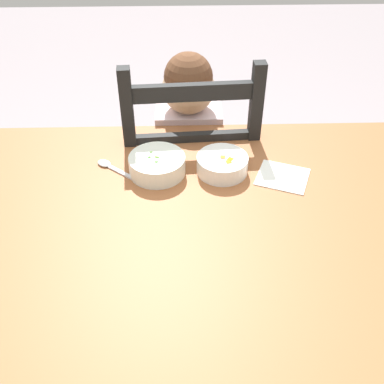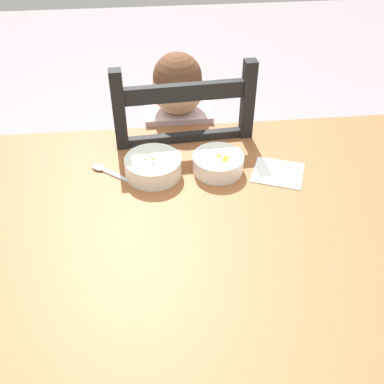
# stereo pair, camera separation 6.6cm
# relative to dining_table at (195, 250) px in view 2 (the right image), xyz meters

# --- Properties ---
(ground_plane) EXTENTS (8.00, 8.00, 0.00)m
(ground_plane) POSITION_rel_dining_table_xyz_m (0.00, 0.00, -0.66)
(ground_plane) COLOR gray
(dining_table) EXTENTS (1.54, 0.93, 0.75)m
(dining_table) POSITION_rel_dining_table_xyz_m (0.00, 0.00, 0.00)
(dining_table) COLOR #955933
(dining_table) RESTS_ON ground
(dining_chair) EXTENTS (0.45, 0.45, 0.99)m
(dining_chair) POSITION_rel_dining_table_xyz_m (-0.00, 0.51, -0.19)
(dining_chair) COLOR black
(dining_chair) RESTS_ON ground
(child_figure) EXTENTS (0.32, 0.31, 0.96)m
(child_figure) POSITION_rel_dining_table_xyz_m (-0.00, 0.51, -0.02)
(child_figure) COLOR silver
(child_figure) RESTS_ON ground
(bowl_of_peas) EXTENTS (0.16, 0.16, 0.05)m
(bowl_of_peas) POSITION_rel_dining_table_xyz_m (-0.09, 0.21, 0.12)
(bowl_of_peas) COLOR white
(bowl_of_peas) RESTS_ON dining_table
(bowl_of_carrots) EXTENTS (0.14, 0.14, 0.05)m
(bowl_of_carrots) POSITION_rel_dining_table_xyz_m (0.09, 0.21, 0.12)
(bowl_of_carrots) COLOR white
(bowl_of_carrots) RESTS_ON dining_table
(spoon) EXTENTS (0.12, 0.10, 0.01)m
(spoon) POSITION_rel_dining_table_xyz_m (-0.23, 0.24, 0.10)
(spoon) COLOR silver
(spoon) RESTS_ON dining_table
(paper_napkin) EXTENTS (0.17, 0.16, 0.00)m
(paper_napkin) POSITION_rel_dining_table_xyz_m (0.25, 0.18, 0.09)
(paper_napkin) COLOR white
(paper_napkin) RESTS_ON dining_table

